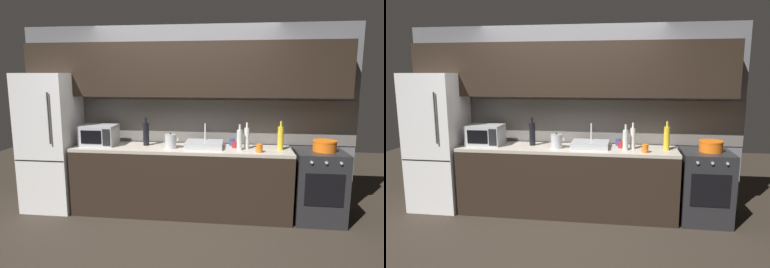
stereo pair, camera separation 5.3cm
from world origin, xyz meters
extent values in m
plane|color=#2D261E|center=(0.00, 0.00, 0.00)|extent=(10.00, 10.00, 0.00)
cube|color=slate|center=(0.00, 1.30, 1.25)|extent=(4.57, 0.10, 2.50)
cube|color=slate|center=(0.00, 1.25, 1.20)|extent=(4.57, 0.01, 0.60)
cube|color=black|center=(0.00, 1.08, 1.90)|extent=(4.21, 0.34, 0.70)
cube|color=black|center=(0.00, 0.90, 0.43)|extent=(2.83, 0.60, 0.86)
cube|color=#B2A899|center=(0.00, 0.90, 0.88)|extent=(2.83, 0.60, 0.04)
cube|color=white|center=(-1.80, 0.90, 0.93)|extent=(0.68, 0.66, 1.86)
cube|color=black|center=(-1.80, 0.57, 0.74)|extent=(0.67, 0.00, 0.01)
cylinder|color=#333333|center=(-1.61, 0.55, 1.30)|extent=(0.02, 0.02, 0.65)
cube|color=#232326|center=(1.76, 0.90, 0.45)|extent=(0.60, 0.60, 0.90)
cube|color=black|center=(1.76, 0.60, 0.50)|extent=(0.45, 0.01, 0.40)
cylinder|color=#B2B2B7|center=(1.59, 0.59, 0.83)|extent=(0.03, 0.02, 0.03)
cylinder|color=#B2B2B7|center=(1.76, 0.59, 0.83)|extent=(0.03, 0.02, 0.03)
cylinder|color=#B2B2B7|center=(1.92, 0.59, 0.83)|extent=(0.03, 0.02, 0.03)
cube|color=#A8AAAF|center=(-1.12, 0.92, 1.04)|extent=(0.46, 0.34, 0.27)
cube|color=black|center=(-1.16, 0.75, 1.04)|extent=(0.28, 0.01, 0.18)
cube|color=black|center=(-0.95, 0.75, 1.04)|extent=(0.10, 0.01, 0.22)
cube|color=#ADAFB5|center=(0.30, 0.93, 0.94)|extent=(0.48, 0.38, 0.08)
cylinder|color=silver|center=(0.30, 1.06, 1.09)|extent=(0.02, 0.02, 0.22)
cylinder|color=#B7BABF|center=(-0.12, 0.83, 0.99)|extent=(0.15, 0.15, 0.18)
sphere|color=black|center=(-0.12, 0.83, 1.09)|extent=(0.02, 0.02, 0.02)
cone|color=#B7BABF|center=(-0.03, 0.83, 1.03)|extent=(0.03, 0.03, 0.05)
cylinder|color=silver|center=(0.76, 0.83, 1.03)|extent=(0.07, 0.07, 0.26)
cylinder|color=silver|center=(0.76, 0.83, 1.19)|extent=(0.03, 0.03, 0.07)
cylinder|color=silver|center=(0.85, 0.92, 1.03)|extent=(0.06, 0.06, 0.27)
cylinder|color=silver|center=(0.85, 0.92, 1.20)|extent=(0.02, 0.02, 0.07)
cylinder|color=black|center=(-0.48, 0.97, 1.05)|extent=(0.08, 0.08, 0.30)
cylinder|color=black|center=(-0.48, 0.97, 1.24)|extent=(0.03, 0.03, 0.07)
cylinder|color=gold|center=(1.27, 0.91, 1.05)|extent=(0.07, 0.07, 0.30)
cylinder|color=gold|center=(1.27, 0.91, 1.23)|extent=(0.03, 0.03, 0.07)
cylinder|color=orange|center=(1.00, 0.73, 0.95)|extent=(0.08, 0.08, 0.10)
cylinder|color=#A82323|center=(0.70, 0.96, 0.94)|extent=(0.09, 0.09, 0.09)
cylinder|color=#234299|center=(0.66, 1.10, 0.94)|extent=(0.07, 0.07, 0.09)
cylinder|color=orange|center=(1.80, 0.90, 0.96)|extent=(0.28, 0.28, 0.12)
cylinder|color=orange|center=(1.80, 0.90, 1.03)|extent=(0.29, 0.29, 0.02)
camera|label=1|loc=(0.69, -3.35, 1.82)|focal=31.51mm
camera|label=2|loc=(0.74, -3.35, 1.82)|focal=31.51mm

